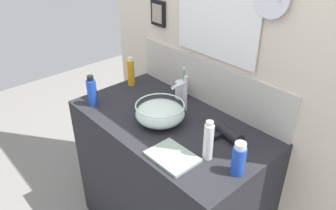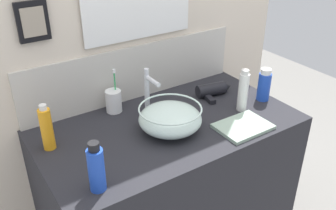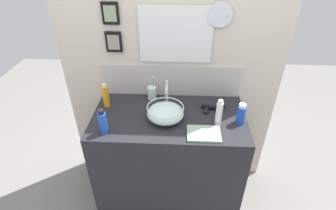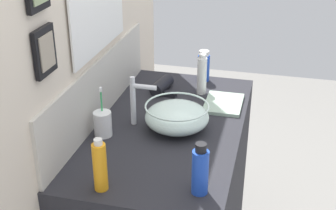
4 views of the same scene
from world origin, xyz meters
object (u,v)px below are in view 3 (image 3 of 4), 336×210
faucet (167,92)px  lotion_bottle (106,96)px  spray_bottle (103,122)px  shampoo_bottle (219,113)px  glass_bowl_sink (165,113)px  hand_towel (204,134)px  hair_drier (214,106)px  soap_dispenser (241,114)px  toothbrush_cup (152,93)px

faucet → lotion_bottle: 0.48m
spray_bottle → shampoo_bottle: bearing=9.9°
glass_bowl_sink → hand_towel: glass_bowl_sink is taller
faucet → lotion_bottle: bearing=-177.2°
glass_bowl_sink → shampoo_bottle: bearing=-5.4°
hair_drier → hand_towel: 0.33m
glass_bowl_sink → lotion_bottle: size_ratio=1.38×
hair_drier → spray_bottle: bearing=-157.2°
hair_drier → spray_bottle: spray_bottle is taller
soap_dispenser → toothbrush_cup: bearing=155.9°
soap_dispenser → spray_bottle: (-0.97, -0.16, 0.01)m
glass_bowl_sink → lotion_bottle: bearing=161.9°
shampoo_bottle → hand_towel: (-0.11, -0.13, -0.09)m
toothbrush_cup → soap_dispenser: size_ratio=1.27×
faucet → hand_towel: (0.28, -0.34, -0.12)m
faucet → hand_towel: size_ratio=0.95×
lotion_bottle → faucet: bearing=2.8°
hand_towel → lotion_bottle: bearing=157.1°
glass_bowl_sink → hair_drier: (0.37, 0.16, -0.03)m
hair_drier → soap_dispenser: soap_dispenser is taller
hair_drier → soap_dispenser: bearing=-44.2°
glass_bowl_sink → soap_dispenser: 0.55m
glass_bowl_sink → hair_drier: 0.40m
shampoo_bottle → hand_towel: size_ratio=0.89×
shampoo_bottle → faucet: bearing=150.7°
faucet → toothbrush_cup: bearing=140.7°
lotion_bottle → hand_towel: 0.83m
glass_bowl_sink → hair_drier: bearing=22.7°
soap_dispenser → hand_towel: soap_dispenser is taller
shampoo_bottle → hair_drier: bearing=94.4°
glass_bowl_sink → hand_towel: size_ratio=1.18×
lotion_bottle → soap_dispenser: bearing=-9.6°
hair_drier → lotion_bottle: size_ratio=1.02×
soap_dispenser → hand_towel: size_ratio=0.71×
toothbrush_cup → spray_bottle: 0.55m
lotion_bottle → glass_bowl_sink: bearing=-18.1°
spray_bottle → faucet: bearing=40.5°
glass_bowl_sink → soap_dispenser: size_ratio=1.66×
faucet → lotion_bottle: size_ratio=1.11×
toothbrush_cup → lotion_bottle: (-0.35, -0.13, 0.04)m
faucet → lotion_bottle: faucet is taller
glass_bowl_sink → toothbrush_cup: toothbrush_cup is taller
spray_bottle → glass_bowl_sink: bearing=23.0°
soap_dispenser → shampoo_bottle: shampoo_bottle is taller
spray_bottle → shampoo_bottle: shampoo_bottle is taller
toothbrush_cup → spray_bottle: size_ratio=1.09×
faucet → hair_drier: bearing=-3.8°
faucet → spray_bottle: faucet is taller
toothbrush_cup → shampoo_bottle: toothbrush_cup is taller
hair_drier → soap_dispenser: size_ratio=1.22×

